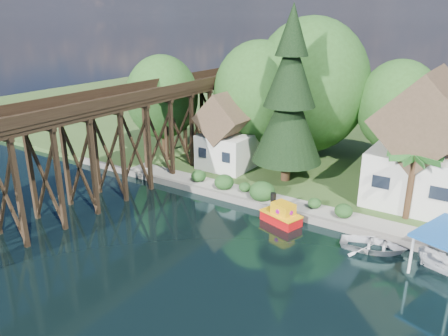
{
  "coord_description": "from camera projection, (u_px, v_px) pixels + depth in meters",
  "views": [
    {
      "loc": [
        12.12,
        -21.45,
        15.37
      ],
      "look_at": [
        -5.91,
        6.0,
        3.83
      ],
      "focal_mm": 35.0,
      "sensor_mm": 36.0,
      "label": 1
    }
  ],
  "objects": [
    {
      "name": "trestle_bridge",
      "position": [
        124.0,
        134.0,
        38.87
      ],
      "size": [
        4.12,
        44.18,
        9.3
      ],
      "color": "black",
      "rests_on": "ground"
    },
    {
      "name": "ground",
      "position": [
        249.0,
        266.0,
        28.29
      ],
      "size": [
        140.0,
        140.0,
        0.0
      ],
      "primitive_type": "plane",
      "color": "black",
      "rests_on": "ground"
    },
    {
      "name": "seawall",
      "position": [
        350.0,
        229.0,
        32.42
      ],
      "size": [
        60.0,
        0.4,
        0.62
      ],
      "primitive_type": "cube",
      "color": "slate",
      "rests_on": "ground"
    },
    {
      "name": "bank",
      "position": [
        385.0,
        142.0,
        55.01
      ],
      "size": [
        140.0,
        52.0,
        0.5
      ],
      "primitive_type": "cube",
      "color": "#335120",
      "rests_on": "ground"
    },
    {
      "name": "boat_canopy",
      "position": [
        448.0,
        257.0,
        26.9
      ],
      "size": [
        4.49,
        5.43,
        3.0
      ],
      "color": "white",
      "rests_on": "ground"
    },
    {
      "name": "shed",
      "position": [
        228.0,
        136.0,
        44.14
      ],
      "size": [
        5.09,
        5.4,
        7.85
      ],
      "color": "silver",
      "rests_on": "bank"
    },
    {
      "name": "house_left",
      "position": [
        423.0,
        148.0,
        35.57
      ],
      "size": [
        7.64,
        8.64,
        11.02
      ],
      "color": "silver",
      "rests_on": "bank"
    },
    {
      "name": "boat_white_a",
      "position": [
        373.0,
        244.0,
        30.04
      ],
      "size": [
        5.0,
        4.05,
        0.91
      ],
      "primitive_type": "imported",
      "rotation": [
        0.0,
        0.0,
        1.8
      ],
      "color": "white",
      "rests_on": "ground"
    },
    {
      "name": "bg_trees",
      "position": [
        370.0,
        104.0,
        42.11
      ],
      "size": [
        49.9,
        13.3,
        10.57
      ],
      "color": "#382314",
      "rests_on": "bank"
    },
    {
      "name": "conifer",
      "position": [
        289.0,
        100.0,
        39.1
      ],
      "size": [
        6.47,
        6.47,
        15.92
      ],
      "color": "#382314",
      "rests_on": "bank"
    },
    {
      "name": "promenade",
      "position": [
        382.0,
        227.0,
        32.34
      ],
      "size": [
        50.0,
        2.6,
        0.06
      ],
      "primitive_type": "cube",
      "color": "gray",
      "rests_on": "bank"
    },
    {
      "name": "tugboat",
      "position": [
        281.0,
        215.0,
        33.88
      ],
      "size": [
        3.51,
        2.58,
        2.28
      ],
      "color": "red",
      "rests_on": "ground"
    },
    {
      "name": "palm_tree",
      "position": [
        414.0,
        160.0,
        32.21
      ],
      "size": [
        4.91,
        4.91,
        5.47
      ],
      "color": "#382314",
      "rests_on": "bank"
    },
    {
      "name": "shrubs",
      "position": [
        257.0,
        189.0,
        37.56
      ],
      "size": [
        15.76,
        2.47,
        1.7
      ],
      "color": "#173F17",
      "rests_on": "bank"
    }
  ]
}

